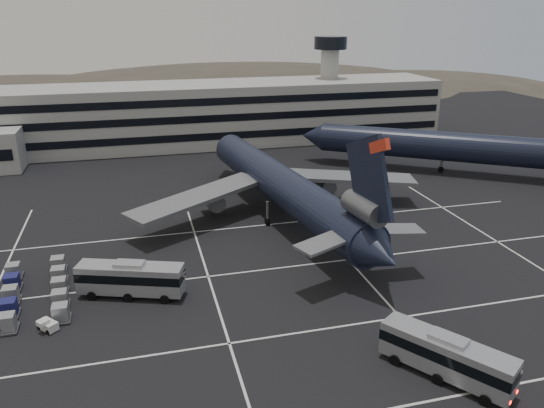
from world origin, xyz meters
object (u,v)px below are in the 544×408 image
(bus_near, at_px, (446,355))
(tug_a, at_px, (141,273))
(bus_far, at_px, (131,278))
(uld_cluster, at_px, (35,291))
(trijet_main, at_px, (283,186))

(bus_near, xyz_separation_m, tug_a, (-24.86, 25.19, -1.53))
(bus_far, height_order, uld_cluster, bus_far)
(bus_far, bearing_deg, tug_a, 3.71)
(bus_far, height_order, tug_a, bus_far)
(bus_far, relative_size, uld_cluster, 0.81)
(trijet_main, relative_size, bus_far, 4.83)
(trijet_main, height_order, bus_far, trijet_main)
(tug_a, bearing_deg, bus_far, -119.31)
(bus_far, distance_m, tug_a, 4.46)
(trijet_main, bearing_deg, bus_far, -149.59)
(bus_near, height_order, uld_cluster, bus_near)
(bus_far, bearing_deg, uld_cluster, 97.53)
(tug_a, xyz_separation_m, uld_cluster, (-11.45, -1.79, 0.20))
(tug_a, height_order, uld_cluster, uld_cluster)
(bus_near, xyz_separation_m, uld_cluster, (-36.31, 23.41, -1.33))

